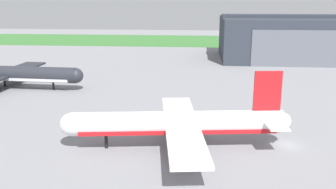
{
  "coord_description": "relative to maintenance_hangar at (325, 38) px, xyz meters",
  "views": [
    {
      "loc": [
        -15.19,
        -61.64,
        24.9
      ],
      "look_at": [
        -21.84,
        15.49,
        4.4
      ],
      "focal_mm": 40.02,
      "sensor_mm": 36.0,
      "label": 1
    }
  ],
  "objects": [
    {
      "name": "ground_plane",
      "position": [
        -34.29,
        -92.87,
        -8.38
      ],
      "size": [
        440.0,
        440.0,
        0.0
      ],
      "primitive_type": "plane",
      "color": "gray"
    },
    {
      "name": "grass_field_strip",
      "position": [
        -34.29,
        59.81,
        -8.34
      ],
      "size": [
        440.0,
        56.0,
        0.08
      ],
      "primitive_type": "cube",
      "color": "#3C7836",
      "rests_on": "ground_plane"
    },
    {
      "name": "maintenance_hangar",
      "position": [
        0.0,
        0.0,
        0.0
      ],
      "size": [
        81.98,
        37.22,
        17.68
      ],
      "color": "#2D333D",
      "rests_on": "ground_plane"
    },
    {
      "name": "airliner_near_right",
      "position": [
        -53.0,
        -95.3,
        -4.23
      ],
      "size": [
        38.55,
        33.53,
        12.98
      ],
      "color": "silver",
      "rests_on": "ground_plane"
    },
    {
      "name": "airliner_far_left",
      "position": [
        -102.95,
        -57.84,
        -4.39
      ],
      "size": [
        44.61,
        40.11,
        13.48
      ],
      "color": "#282B33",
      "rests_on": "ground_plane"
    }
  ]
}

